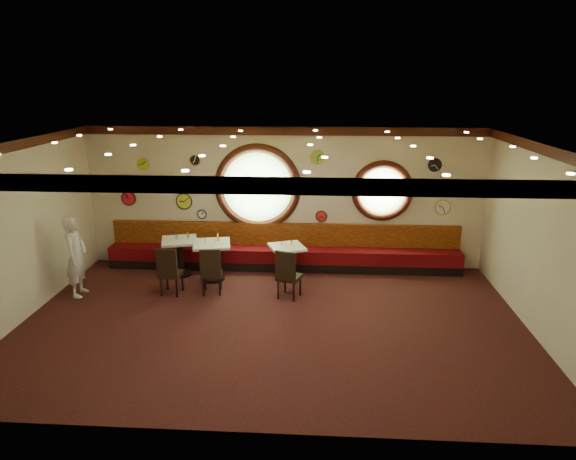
{
  "coord_description": "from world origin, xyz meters",
  "views": [
    {
      "loc": [
        0.81,
        -8.34,
        4.22
      ],
      "look_at": [
        0.23,
        0.8,
        1.5
      ],
      "focal_mm": 32.0,
      "sensor_mm": 36.0,
      "label": 1
    }
  ],
  "objects_px": {
    "table_c": "(287,258)",
    "condiment_a_salt": "(176,237)",
    "chair_a": "(169,268)",
    "condiment_b_bottle": "(218,237)",
    "chair_b": "(211,268)",
    "waiter": "(76,256)",
    "condiment_b_pepper": "(215,241)",
    "chair_c": "(287,271)",
    "condiment_c_salt": "(282,244)",
    "table_b": "(212,257)",
    "condiment_c_pepper": "(286,245)",
    "table_a": "(180,253)",
    "condiment_c_bottle": "(291,243)",
    "condiment_b_salt": "(205,240)",
    "condiment_a_bottle": "(188,235)",
    "condiment_a_pepper": "(177,237)"
  },
  "relations": [
    {
      "from": "table_a",
      "to": "condiment_a_bottle",
      "type": "distance_m",
      "value": 0.43
    },
    {
      "from": "condiment_b_pepper",
      "to": "condiment_c_pepper",
      "type": "relative_size",
      "value": 1.04
    },
    {
      "from": "chair_b",
      "to": "chair_c",
      "type": "bearing_deg",
      "value": -11.41
    },
    {
      "from": "table_c",
      "to": "condiment_c_salt",
      "type": "xyz_separation_m",
      "value": [
        -0.12,
        0.01,
        0.32
      ]
    },
    {
      "from": "chair_c",
      "to": "condiment_c_bottle",
      "type": "height_order",
      "value": "chair_c"
    },
    {
      "from": "chair_b",
      "to": "condiment_b_pepper",
      "type": "bearing_deg",
      "value": 87.24
    },
    {
      "from": "condiment_a_bottle",
      "to": "waiter",
      "type": "height_order",
      "value": "waiter"
    },
    {
      "from": "waiter",
      "to": "chair_a",
      "type": "bearing_deg",
      "value": -89.6
    },
    {
      "from": "chair_c",
      "to": "condiment_b_pepper",
      "type": "height_order",
      "value": "chair_c"
    },
    {
      "from": "chair_b",
      "to": "condiment_c_pepper",
      "type": "xyz_separation_m",
      "value": [
        1.44,
        0.84,
        0.25
      ]
    },
    {
      "from": "table_c",
      "to": "chair_b",
      "type": "xyz_separation_m",
      "value": [
        -1.46,
        -0.91,
        0.08
      ]
    },
    {
      "from": "condiment_a_bottle",
      "to": "waiter",
      "type": "bearing_deg",
      "value": -145.2
    },
    {
      "from": "condiment_a_bottle",
      "to": "table_b",
      "type": "bearing_deg",
      "value": -31.39
    },
    {
      "from": "table_c",
      "to": "condiment_b_bottle",
      "type": "bearing_deg",
      "value": 179.71
    },
    {
      "from": "table_a",
      "to": "condiment_c_bottle",
      "type": "height_order",
      "value": "condiment_c_bottle"
    },
    {
      "from": "chair_b",
      "to": "waiter",
      "type": "relative_size",
      "value": 0.37
    },
    {
      "from": "waiter",
      "to": "condiment_b_pepper",
      "type": "bearing_deg",
      "value": -72.69
    },
    {
      "from": "condiment_a_pepper",
      "to": "condiment_a_salt",
      "type": "bearing_deg",
      "value": 133.2
    },
    {
      "from": "table_b",
      "to": "waiter",
      "type": "bearing_deg",
      "value": -159.15
    },
    {
      "from": "chair_b",
      "to": "waiter",
      "type": "bearing_deg",
      "value": 176.9
    },
    {
      "from": "table_a",
      "to": "waiter",
      "type": "bearing_deg",
      "value": -145.5
    },
    {
      "from": "condiment_a_bottle",
      "to": "condiment_c_bottle",
      "type": "height_order",
      "value": "condiment_a_bottle"
    },
    {
      "from": "condiment_c_bottle",
      "to": "chair_a",
      "type": "bearing_deg",
      "value": -156.68
    },
    {
      "from": "table_c",
      "to": "waiter",
      "type": "distance_m",
      "value": 4.28
    },
    {
      "from": "table_a",
      "to": "condiment_b_salt",
      "type": "relative_size",
      "value": 10.39
    },
    {
      "from": "table_a",
      "to": "condiment_a_bottle",
      "type": "height_order",
      "value": "condiment_a_bottle"
    },
    {
      "from": "condiment_b_bottle",
      "to": "waiter",
      "type": "distance_m",
      "value": 2.86
    },
    {
      "from": "table_c",
      "to": "condiment_a_salt",
      "type": "distance_m",
      "value": 2.48
    },
    {
      "from": "table_c",
      "to": "condiment_c_pepper",
      "type": "bearing_deg",
      "value": -107.12
    },
    {
      "from": "condiment_b_pepper",
      "to": "condiment_b_bottle",
      "type": "bearing_deg",
      "value": 78.24
    },
    {
      "from": "table_b",
      "to": "condiment_c_salt",
      "type": "distance_m",
      "value": 1.52
    },
    {
      "from": "table_b",
      "to": "chair_b",
      "type": "height_order",
      "value": "chair_b"
    },
    {
      "from": "condiment_c_salt",
      "to": "condiment_a_bottle",
      "type": "bearing_deg",
      "value": 173.79
    },
    {
      "from": "table_b",
      "to": "chair_c",
      "type": "height_order",
      "value": "chair_c"
    },
    {
      "from": "table_c",
      "to": "chair_a",
      "type": "relative_size",
      "value": 1.44
    },
    {
      "from": "table_a",
      "to": "chair_c",
      "type": "bearing_deg",
      "value": -24.93
    },
    {
      "from": "condiment_b_pepper",
      "to": "condiment_c_pepper",
      "type": "bearing_deg",
      "value": 3.21
    },
    {
      "from": "condiment_c_bottle",
      "to": "waiter",
      "type": "distance_m",
      "value": 4.37
    },
    {
      "from": "condiment_a_pepper",
      "to": "condiment_b_pepper",
      "type": "relative_size",
      "value": 1.15
    },
    {
      "from": "condiment_c_salt",
      "to": "table_b",
      "type": "bearing_deg",
      "value": -174.52
    },
    {
      "from": "condiment_b_salt",
      "to": "condiment_a_bottle",
      "type": "bearing_deg",
      "value": 143.35
    },
    {
      "from": "table_b",
      "to": "condiment_b_bottle",
      "type": "xyz_separation_m",
      "value": [
        0.11,
        0.14,
        0.4
      ]
    },
    {
      "from": "condiment_a_salt",
      "to": "condiment_c_bottle",
      "type": "relative_size",
      "value": 0.81
    },
    {
      "from": "condiment_c_pepper",
      "to": "condiment_b_bottle",
      "type": "distance_m",
      "value": 1.47
    },
    {
      "from": "table_c",
      "to": "chair_c",
      "type": "relative_size",
      "value": 1.42
    },
    {
      "from": "chair_a",
      "to": "condiment_b_bottle",
      "type": "relative_size",
      "value": 3.48
    },
    {
      "from": "condiment_b_pepper",
      "to": "condiment_a_salt",
      "type": "bearing_deg",
      "value": 162.54
    },
    {
      "from": "chair_b",
      "to": "condiment_b_bottle",
      "type": "xyz_separation_m",
      "value": [
        -0.02,
        0.92,
        0.37
      ]
    },
    {
      "from": "chair_a",
      "to": "chair_c",
      "type": "height_order",
      "value": "chair_c"
    },
    {
      "from": "condiment_b_bottle",
      "to": "table_a",
      "type": "bearing_deg",
      "value": 173.35
    }
  ]
}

